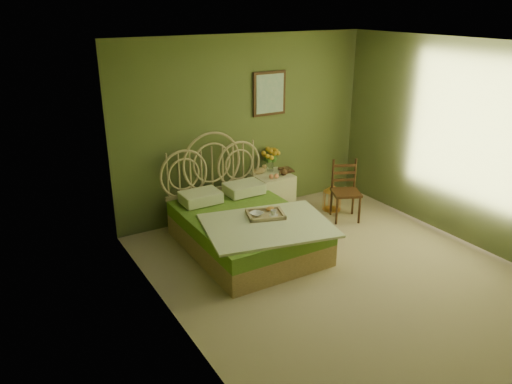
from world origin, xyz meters
TOP-DOWN VIEW (x-y plane):
  - floor at (0.00, 0.00)m, footprint 4.50×4.50m
  - ceiling at (0.00, 0.00)m, footprint 4.50×4.50m
  - wall_back at (0.00, 2.25)m, footprint 4.00×0.00m
  - wall_left at (-2.00, 0.00)m, footprint 0.00×4.50m
  - wall_right at (2.00, 0.00)m, footprint 0.00×4.50m
  - wall_art at (0.40, 2.22)m, footprint 0.54×0.04m
  - bed at (-0.63, 1.16)m, footprint 1.70×2.15m
  - nightstand at (0.30, 1.99)m, footprint 0.54×0.54m
  - chair at (1.07, 1.26)m, footprint 0.51×0.51m
  - birdcage at (1.13, 1.56)m, footprint 0.27×0.27m
  - book_lower at (0.48, 2.00)m, footprint 0.20×0.25m
  - book_upper at (0.48, 2.00)m, footprint 0.20×0.25m
  - cereal_bowl at (-0.57, 0.94)m, footprint 0.21×0.21m
  - coffee_cup at (-0.39, 0.83)m, footprint 0.09×0.09m

SIDE VIEW (x-z plane):
  - floor at x=0.00m, z-range 0.00..0.00m
  - birdcage at x=1.13m, z-range 0.00..0.40m
  - bed at x=-0.63m, z-range -0.37..0.96m
  - nightstand at x=0.30m, z-range -0.15..0.88m
  - chair at x=1.07m, z-range 0.05..0.92m
  - cereal_bowl at x=-0.57m, z-range 0.51..0.55m
  - coffee_cup at x=-0.39m, z-range 0.51..0.59m
  - book_lower at x=0.48m, z-range 0.60..0.62m
  - book_upper at x=0.48m, z-range 0.62..0.63m
  - wall_back at x=0.00m, z-range -0.70..3.30m
  - wall_left at x=-2.00m, z-range -0.95..3.55m
  - wall_right at x=2.00m, z-range -0.95..3.55m
  - wall_art at x=0.40m, z-range 1.43..2.07m
  - ceiling at x=0.00m, z-range 2.60..2.60m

